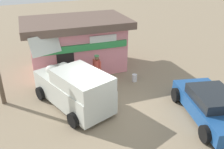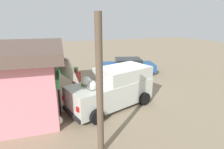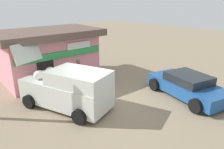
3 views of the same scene
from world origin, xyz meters
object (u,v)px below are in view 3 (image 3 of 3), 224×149
at_px(vendor_standing, 79,72).
at_px(customer_bending, 58,82).
at_px(delivery_van, 68,89).
at_px(paint_bucket, 111,78).
at_px(storefront_bar, 49,54).
at_px(parked_sedan, 188,86).
at_px(unloaded_banana_pile, 25,91).

bearing_deg(vendor_standing, customer_bending, -176.57).
xyz_separation_m(delivery_van, paint_bucket, (3.63, 1.00, -0.72)).
bearing_deg(paint_bucket, delivery_van, -164.63).
height_order(delivery_van, customer_bending, delivery_van).
xyz_separation_m(storefront_bar, delivery_van, (-1.36, -3.97, -0.65)).
xyz_separation_m(parked_sedan, vendor_standing, (-3.29, 4.69, 0.38)).
relative_size(parked_sedan, customer_bending, 3.62).
height_order(delivery_van, unloaded_banana_pile, delivery_van).
relative_size(delivery_van, vendor_standing, 2.85).
bearing_deg(paint_bucket, storefront_bar, 127.46).
relative_size(parked_sedan, paint_bucket, 11.07).
relative_size(storefront_bar, customer_bending, 5.05).
relative_size(storefront_bar, parked_sedan, 1.40).
bearing_deg(unloaded_banana_pile, parked_sedan, -46.21).
height_order(unloaded_banana_pile, paint_bucket, paint_bucket).
height_order(vendor_standing, customer_bending, vendor_standing).
xyz_separation_m(storefront_bar, vendor_standing, (0.30, -2.49, -0.62)).
relative_size(delivery_van, customer_bending, 3.83).
relative_size(storefront_bar, paint_bucket, 15.45).
height_order(storefront_bar, customer_bending, storefront_bar).
height_order(parked_sedan, customer_bending, customer_bending).
relative_size(delivery_van, parked_sedan, 1.06).
distance_m(storefront_bar, delivery_van, 4.25).
height_order(storefront_bar, unloaded_banana_pile, storefront_bar).
relative_size(parked_sedan, vendor_standing, 2.69).
height_order(parked_sedan, paint_bucket, parked_sedan).
relative_size(delivery_van, unloaded_banana_pile, 5.63).
relative_size(delivery_van, paint_bucket, 11.72).
relative_size(storefront_bar, delivery_van, 1.32).
xyz_separation_m(storefront_bar, parked_sedan, (3.59, -7.18, -1.00)).
bearing_deg(unloaded_banana_pile, paint_bucket, -22.15).
xyz_separation_m(parked_sedan, customer_bending, (-4.65, 4.61, 0.20)).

